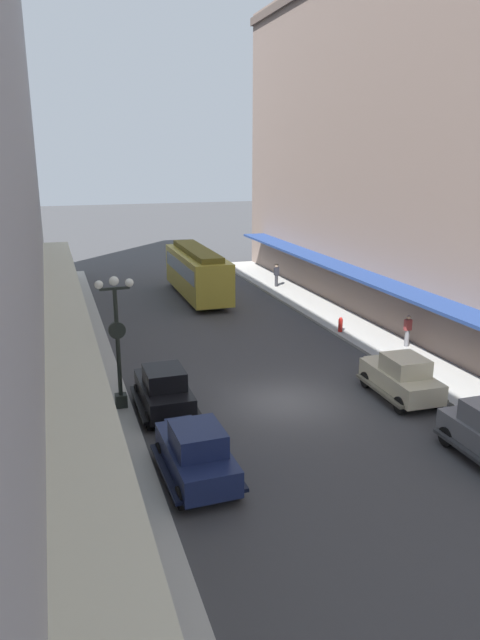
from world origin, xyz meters
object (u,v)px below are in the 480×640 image
at_px(parked_car_2, 196,452).
at_px(parked_car_3, 164,389).
at_px(parked_car_1, 401,376).
at_px(fire_hydrant, 340,324).
at_px(pedestrian_1, 94,416).
at_px(pedestrian_0, 407,330).
at_px(lamp_post_with_clock, 117,337).
at_px(streetcar, 197,271).
at_px(pedestrian_2, 276,275).

distance_m(parked_car_2, parked_car_3, 5.16).
relative_size(parked_car_1, parked_car_3, 1.01).
xyz_separation_m(fire_hydrant, pedestrian_1, (-13.93, -8.71, 0.43)).
bearing_deg(pedestrian_0, lamp_post_with_clock, -168.67).
bearing_deg(pedestrian_1, parked_car_1, 0.42).
height_order(fire_hydrant, pedestrian_1, pedestrian_1).
bearing_deg(lamp_post_with_clock, parked_car_2, -75.03).
relative_size(parked_car_3, fire_hydrant, 5.20).
bearing_deg(parked_car_2, fire_hydrant, 47.24).
height_order(parked_car_1, pedestrian_1, parked_car_1).
relative_size(parked_car_2, pedestrian_0, 2.62).
height_order(parked_car_1, streetcar, streetcar).
bearing_deg(parked_car_1, streetcar, 100.61).
height_order(parked_car_2, lamp_post_with_clock, lamp_post_with_clock).
distance_m(parked_car_1, parked_car_2, 10.04).
bearing_deg(streetcar, parked_car_3, -108.10).
xyz_separation_m(parked_car_1, parked_car_3, (-9.41, 1.68, 0.00)).
xyz_separation_m(streetcar, pedestrian_1, (-8.52, -19.46, -0.91)).
bearing_deg(pedestrian_2, parked_car_1, -97.40).
distance_m(lamp_post_with_clock, pedestrian_1, 3.36).
bearing_deg(pedestrian_0, parked_car_2, -146.42).
bearing_deg(parked_car_2, lamp_post_with_clock, 104.97).
relative_size(parked_car_2, pedestrian_2, 2.57).
distance_m(streetcar, pedestrian_1, 21.27).
bearing_deg(pedestrian_2, lamp_post_with_clock, -126.96).
relative_size(parked_car_2, pedestrian_1, 2.62).
xyz_separation_m(parked_car_2, lamp_post_with_clock, (-1.55, 5.82, 2.04)).
height_order(parked_car_1, pedestrian_0, parked_car_1).
distance_m(lamp_post_with_clock, pedestrian_2, 22.75).
distance_m(fire_hydrant, pedestrian_1, 16.44).
relative_size(fire_hydrant, pedestrian_0, 0.50).
bearing_deg(lamp_post_with_clock, pedestrian_1, -116.00).
xyz_separation_m(streetcar, fire_hydrant, (5.41, -10.75, -1.34)).
bearing_deg(lamp_post_with_clock, parked_car_3, -22.71).
distance_m(parked_car_1, parked_car_3, 9.56).
relative_size(parked_car_3, pedestrian_0, 2.60).
relative_size(streetcar, fire_hydrant, 11.73).
relative_size(parked_car_2, parked_car_3, 1.01).
relative_size(pedestrian_1, pedestrian_2, 0.98).
bearing_deg(streetcar, pedestrian_0, -62.15).
relative_size(lamp_post_with_clock, pedestrian_0, 3.15).
height_order(parked_car_1, parked_car_2, same).
height_order(fire_hydrant, pedestrian_2, pedestrian_2).
xyz_separation_m(parked_car_1, streetcar, (-3.63, 19.37, 0.96)).
bearing_deg(fire_hydrant, streetcar, 116.72).
xyz_separation_m(parked_car_2, fire_hydrant, (11.20, 12.11, -0.38)).
height_order(parked_car_3, fire_hydrant, parked_car_3).
distance_m(parked_car_2, lamp_post_with_clock, 6.36).
distance_m(parked_car_2, fire_hydrant, 16.49).
height_order(parked_car_1, parked_car_3, same).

